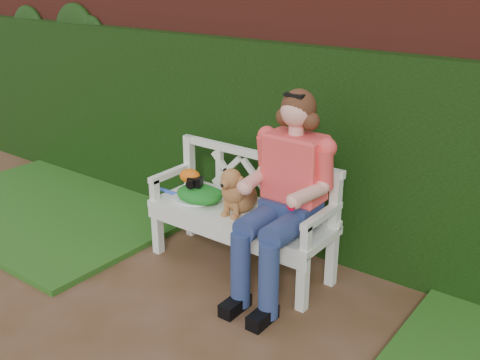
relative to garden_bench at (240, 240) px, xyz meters
The scene contains 11 objects.
ground 1.13m from the garden_bench, 76.06° to the right, with size 60.00×60.00×0.00m, color #442D15.
brick_wall 1.22m from the garden_bench, 72.07° to the left, with size 10.00×0.30×2.20m, color maroon.
ivy_hedge 0.90m from the garden_bench, 66.19° to the left, with size 10.00×0.18×1.70m, color #193A0F.
grass_left 2.15m from the garden_bench, behind, with size 2.60×2.00×0.05m, color #185D12.
garden_bench is the anchor object (origin of this frame).
seated_woman 0.69m from the garden_bench, ahead, with size 0.64×0.85×1.52m, color #D54F52, non-canonical shape.
dog 0.43m from the garden_bench, behind, with size 0.26×0.35×0.39m, color #A96531, non-canonical shape.
tennis_racket 0.55m from the garden_bench, behind, with size 0.65×0.27×0.03m, color white, non-canonical shape.
green_bag 0.50m from the garden_bench, behind, with size 0.40×0.31×0.14m, color #127B15, non-canonical shape.
camera_item 0.59m from the garden_bench, behind, with size 0.11×0.08×0.07m, color black.
baseball_glove 0.66m from the garden_bench, behind, with size 0.19×0.14×0.12m, color orange.
Camera 1 is at (2.10, -2.08, 2.28)m, focal length 42.00 mm.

